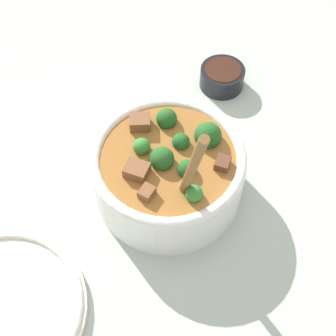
{
  "coord_description": "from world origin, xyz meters",
  "views": [
    {
      "loc": [
        -0.38,
        0.01,
        0.62
      ],
      "look_at": [
        0.0,
        0.0,
        0.06
      ],
      "focal_mm": 50.0,
      "sensor_mm": 36.0,
      "label": 1
    }
  ],
  "objects": [
    {
      "name": "ground_plane",
      "position": [
        0.0,
        0.0,
        0.0
      ],
      "size": [
        4.0,
        4.0,
        0.0
      ],
      "primitive_type": "plane",
      "color": "#ADBCAD"
    },
    {
      "name": "condiment_bowl",
      "position": [
        0.22,
        -0.1,
        0.02
      ],
      "size": [
        0.08,
        0.08,
        0.04
      ],
      "color": "black",
      "rests_on": "ground_plane"
    },
    {
      "name": "stew_bowl",
      "position": [
        0.0,
        -0.0,
        0.05
      ],
      "size": [
        0.22,
        0.22,
        0.25
      ],
      "color": "white",
      "rests_on": "ground_plane"
    }
  ]
}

